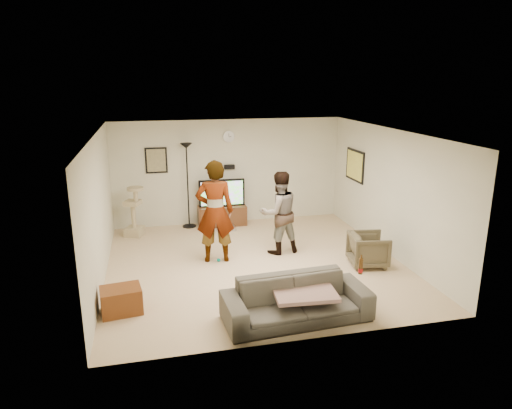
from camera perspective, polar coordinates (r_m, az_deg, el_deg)
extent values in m
cube|color=tan|center=(8.94, -0.15, -7.34)|extent=(5.50, 5.50, 0.02)
cube|color=white|center=(8.29, -0.16, 8.93)|extent=(5.50, 5.50, 0.02)
cube|color=beige|center=(11.15, -3.35, 4.06)|extent=(5.50, 0.04, 2.50)
cube|color=beige|center=(6.01, 5.81, -6.17)|extent=(5.50, 0.04, 2.50)
cube|color=beige|center=(8.37, -18.82, -0.66)|extent=(0.04, 5.50, 2.50)
cube|color=beige|center=(9.51, 16.21, 1.45)|extent=(0.04, 5.50, 2.50)
cylinder|color=white|center=(10.99, -3.40, 8.38)|extent=(0.26, 0.04, 0.26)
cube|color=black|center=(11.07, -3.31, 4.66)|extent=(0.25, 0.10, 0.10)
cube|color=#817A58|center=(10.91, -12.23, 5.35)|extent=(0.42, 0.03, 0.52)
cube|color=#E1D357|center=(10.84, 12.13, 4.75)|extent=(0.03, 0.78, 0.62)
cube|color=#472816|center=(11.13, -4.20, -1.35)|extent=(1.14, 0.45, 0.48)
cube|color=#B5B4B8|center=(10.83, -3.67, -2.96)|extent=(0.40, 0.30, 0.07)
cube|color=black|center=(10.98, -4.25, 1.45)|extent=(1.09, 0.08, 0.65)
cube|color=#51F218|center=(10.94, -4.22, 1.39)|extent=(1.00, 0.01, 0.57)
cylinder|color=black|center=(10.89, -8.44, 2.29)|extent=(0.32, 0.32, 2.00)
cube|color=tan|center=(10.61, -14.94, -0.85)|extent=(0.47, 0.47, 1.13)
imported|color=#979797|center=(8.78, -5.10, -0.88)|extent=(0.77, 0.55, 1.98)
imported|color=navy|center=(9.22, 2.86, -1.01)|extent=(0.91, 0.76, 1.68)
imported|color=#47433B|center=(6.91, 5.04, -11.67)|extent=(2.20, 0.97, 0.63)
cube|color=#A77D72|center=(6.89, 5.99, -10.74)|extent=(0.95, 0.77, 0.06)
cylinder|color=#45280D|center=(7.07, 12.83, -7.42)|extent=(0.06, 0.06, 0.25)
imported|color=#4C4430|center=(8.99, 13.71, -5.44)|extent=(0.78, 0.77, 0.62)
cube|color=#5D2E13|center=(7.41, -16.32, -11.29)|extent=(0.65, 0.52, 0.40)
sphere|color=#009084|center=(9.03, -4.64, -6.86)|extent=(0.07, 0.07, 0.07)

